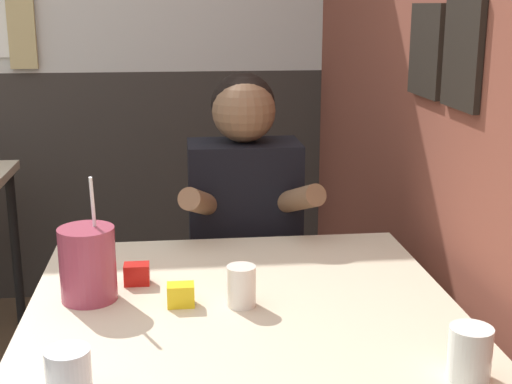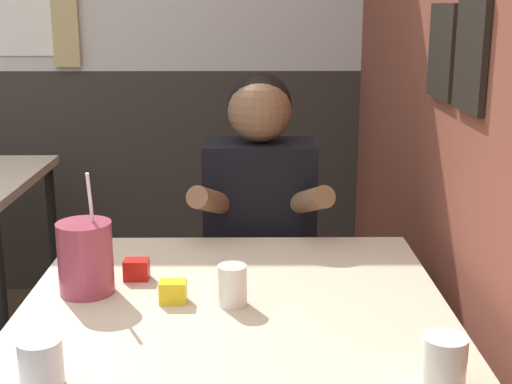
{
  "view_description": "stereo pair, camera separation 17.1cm",
  "coord_description": "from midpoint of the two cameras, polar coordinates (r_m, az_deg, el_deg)",
  "views": [
    {
      "loc": [
        0.54,
        -1.18,
        1.4
      ],
      "look_at": [
        0.73,
        0.47,
        0.97
      ],
      "focal_mm": 50.0,
      "sensor_mm": 36.0,
      "label": 1
    },
    {
      "loc": [
        0.71,
        -1.19,
        1.4
      ],
      "look_at": [
        0.73,
        0.47,
        0.97
      ],
      "focal_mm": 50.0,
      "sensor_mm": 36.0,
      "label": 2
    }
  ],
  "objects": [
    {
      "name": "brick_wall_right",
      "position": [
        2.38,
        15.57,
        12.99
      ],
      "size": [
        0.08,
        4.2,
        2.7
      ],
      "color": "brown",
      "rests_on": "ground_plane"
    },
    {
      "name": "back_wall",
      "position": [
        3.48,
        -11.43,
        13.71
      ],
      "size": [
        5.48,
        0.09,
        2.7
      ],
      "color": "silver",
      "rests_on": "ground_plane"
    },
    {
      "name": "main_table",
      "position": [
        1.63,
        1.34,
        -11.15
      ],
      "size": [
        0.95,
        0.95,
        0.76
      ],
      "color": "beige",
      "rests_on": "ground_plane"
    },
    {
      "name": "person_seated",
      "position": [
        2.25,
        2.47,
        -5.41
      ],
      "size": [
        0.42,
        0.4,
        1.21
      ],
      "color": "black",
      "rests_on": "ground_plane"
    },
    {
      "name": "cocktail_pitcher",
      "position": [
        1.66,
        -10.64,
        -5.24
      ],
      "size": [
        0.13,
        0.13,
        0.29
      ],
      "color": "#99384C",
      "rests_on": "main_table"
    },
    {
      "name": "glass_near_pitcher",
      "position": [
        1.3,
        -13.19,
        -13.25
      ],
      "size": [
        0.08,
        0.08,
        0.09
      ],
      "color": "silver",
      "rests_on": "main_table"
    },
    {
      "name": "glass_center",
      "position": [
        1.32,
        18.54,
        -12.96
      ],
      "size": [
        0.08,
        0.08,
        0.1
      ],
      "color": "silver",
      "rests_on": "main_table"
    },
    {
      "name": "glass_far_side",
      "position": [
        1.59,
        1.21,
        -7.53
      ],
      "size": [
        0.07,
        0.07,
        0.09
      ],
      "color": "silver",
      "rests_on": "main_table"
    },
    {
      "name": "condiment_ketchup",
      "position": [
        1.75,
        -6.77,
        -6.23
      ],
      "size": [
        0.06,
        0.04,
        0.05
      ],
      "color": "#B7140F",
      "rests_on": "main_table"
    },
    {
      "name": "condiment_mustard",
      "position": [
        1.61,
        -3.61,
        -8.03
      ],
      "size": [
        0.06,
        0.04,
        0.05
      ],
      "color": "yellow",
      "rests_on": "main_table"
    }
  ]
}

